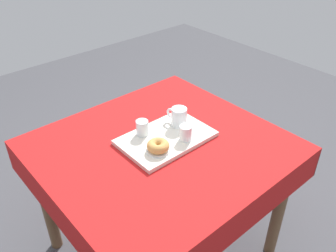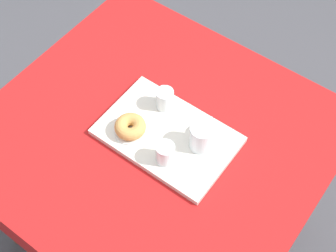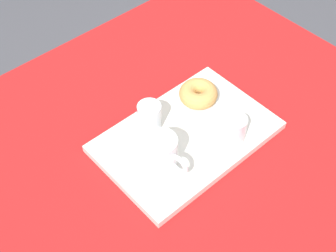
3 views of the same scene
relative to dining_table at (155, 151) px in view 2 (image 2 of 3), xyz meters
name	(u,v)px [view 2 (image 2 of 3)]	position (x,y,z in m)	size (l,w,h in m)	color
ground_plane	(158,223)	(0.00, 0.00, -0.66)	(6.00, 6.00, 0.00)	#47474C
dining_table	(155,151)	(0.00, 0.00, 0.00)	(1.12, 1.04, 0.76)	red
serving_tray	(167,136)	(-0.04, -0.02, 0.12)	(0.44, 0.29, 0.02)	silver
tea_mug_left	(202,137)	(-0.16, -0.05, 0.17)	(0.08, 0.12, 0.10)	white
water_glass_near	(165,154)	(-0.10, 0.07, 0.16)	(0.06, 0.06, 0.08)	white
water_glass_far	(165,100)	(0.03, -0.10, 0.16)	(0.06, 0.06, 0.08)	white
donut_plate_left	(131,131)	(0.06, 0.05, 0.13)	(0.11, 0.11, 0.01)	white
sugar_donut_left	(130,127)	(0.06, 0.05, 0.16)	(0.10, 0.10, 0.04)	tan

